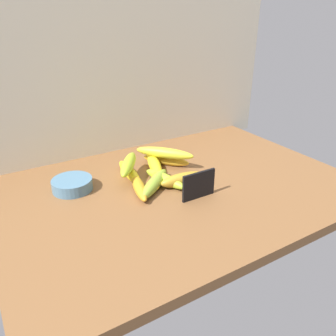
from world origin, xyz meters
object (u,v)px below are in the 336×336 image
(banana_5, at_px, (166,160))
(banana_3, at_px, (139,187))
(chalkboard_sign, at_px, (198,186))
(banana_8, at_px, (128,164))
(banana_1, at_px, (130,172))
(banana_4, at_px, (154,183))
(banana_7, at_px, (154,164))
(banana_9, at_px, (165,153))
(banana_6, at_px, (156,176))
(fruit_bowl, at_px, (72,184))
(banana_2, at_px, (165,179))
(banana_0, at_px, (184,180))

(banana_5, bearing_deg, banana_3, -142.71)
(chalkboard_sign, xyz_separation_m, banana_8, (-0.13, 0.21, 0.02))
(banana_1, xyz_separation_m, banana_3, (-0.02, -0.11, -0.00))
(banana_3, relative_size, banana_4, 0.84)
(chalkboard_sign, distance_m, banana_5, 0.25)
(banana_8, bearing_deg, banana_4, -68.31)
(chalkboard_sign, bearing_deg, banana_5, 81.36)
(banana_5, distance_m, banana_8, 0.17)
(banana_7, bearing_deg, banana_9, 2.30)
(banana_1, xyz_separation_m, banana_6, (0.06, -0.07, -0.00))
(fruit_bowl, height_order, banana_7, banana_7)
(banana_6, bearing_deg, banana_1, 133.78)
(banana_7, bearing_deg, banana_5, 15.89)
(banana_1, relative_size, banana_4, 0.95)
(banana_1, bearing_deg, fruit_bowl, 175.48)
(banana_6, relative_size, banana_9, 0.84)
(banana_7, bearing_deg, banana_2, -101.62)
(chalkboard_sign, height_order, banana_4, chalkboard_sign)
(banana_4, xyz_separation_m, banana_7, (0.07, 0.12, 0.00))
(fruit_bowl, xyz_separation_m, banana_5, (0.34, 0.01, -0.00))
(banana_0, height_order, banana_5, banana_0)
(banana_0, relative_size, banana_5, 0.90)
(banana_2, height_order, banana_3, same)
(banana_2, height_order, banana_7, banana_7)
(banana_0, xyz_separation_m, banana_8, (-0.13, 0.13, 0.03))
(banana_1, bearing_deg, banana_8, -123.40)
(banana_3, relative_size, banana_8, 0.94)
(banana_2, xyz_separation_m, banana_7, (0.02, 0.11, 0.00))
(banana_1, xyz_separation_m, banana_9, (0.14, 0.01, 0.04))
(banana_5, bearing_deg, banana_6, -134.75)
(banana_7, xyz_separation_m, banana_8, (-0.11, -0.02, 0.03))
(banana_4, relative_size, banana_9, 0.94)
(banana_3, relative_size, banana_9, 0.79)
(chalkboard_sign, xyz_separation_m, banana_6, (-0.05, 0.16, -0.02))
(fruit_bowl, distance_m, banana_0, 0.35)
(fruit_bowl, relative_size, banana_9, 0.59)
(fruit_bowl, distance_m, banana_3, 0.21)
(fruit_bowl, height_order, banana_9, banana_9)
(banana_8, bearing_deg, banana_0, -45.30)
(banana_1, bearing_deg, banana_5, 8.95)
(banana_2, bearing_deg, banana_8, 134.03)
(banana_9, bearing_deg, fruit_bowl, 179.17)
(banana_7, bearing_deg, banana_0, -81.73)
(banana_2, xyz_separation_m, banana_6, (-0.01, 0.03, -0.00))
(banana_0, xyz_separation_m, banana_3, (-0.14, 0.04, -0.00))
(banana_4, height_order, banana_7, same)
(chalkboard_sign, xyz_separation_m, banana_2, (-0.04, 0.13, -0.02))
(banana_0, bearing_deg, fruit_bowl, 152.90)
(banana_6, distance_m, banana_7, 0.08)
(banana_6, xyz_separation_m, banana_8, (-0.07, 0.05, 0.04))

